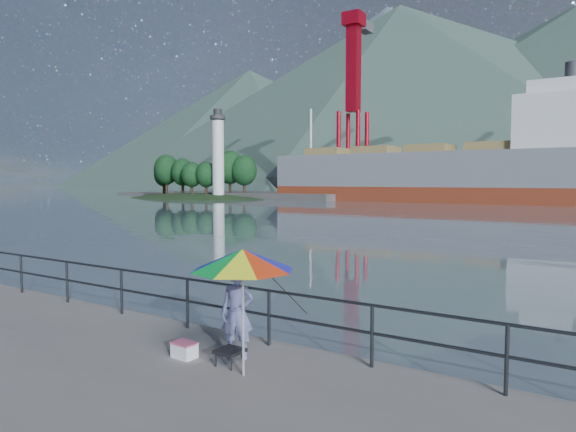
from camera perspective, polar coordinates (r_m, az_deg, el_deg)
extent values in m
cylinder|color=#2D3033|center=(11.26, -14.83, -6.25)|extent=(22.00, 0.05, 0.05)
cylinder|color=#2D3033|center=(11.34, -14.78, -8.49)|extent=(22.00, 0.05, 0.05)
cube|color=#2D3033|center=(11.35, -14.78, -8.74)|extent=(22.00, 0.06, 1.00)
cone|color=#385147|center=(246.74, -4.30, 9.69)|extent=(228.80, 228.80, 55.00)
cone|color=#385147|center=(222.79, 12.22, 12.82)|extent=(312.00, 312.00, 75.00)
ellipsoid|color=#263F1E|center=(92.70, -10.15, 2.10)|extent=(48.00, 26.40, 8.40)
cylinder|color=white|center=(87.98, -7.78, 6.26)|extent=(2.00, 2.00, 13.00)
cylinder|color=#2D2D2D|center=(88.59, -7.82, 11.11)|extent=(1.80, 1.80, 2.00)
imported|color=navy|center=(8.76, -5.65, -10.66)|extent=(0.66, 0.56, 1.53)
cylinder|color=white|center=(7.95, -5.01, -11.21)|extent=(0.04, 0.04, 1.78)
cone|color=#09A639|center=(7.77, -5.05, -4.85)|extent=(1.79, 1.79, 0.33)
cube|color=black|center=(8.56, -6.48, -14.67)|extent=(0.42, 0.42, 0.05)
cube|color=#2D3033|center=(8.61, -6.47, -15.51)|extent=(0.34, 0.34, 0.21)
cube|color=white|center=(9.07, -11.45, -14.46)|extent=(0.42, 0.30, 0.23)
cylinder|color=black|center=(9.81, -0.16, -13.66)|extent=(0.14, 1.69, 1.20)
cube|color=maroon|center=(79.08, 15.65, 2.24)|extent=(49.50, 8.57, 2.50)
cube|color=slate|center=(79.07, 15.70, 4.95)|extent=(49.50, 8.57, 5.00)
cube|color=silver|center=(76.26, 27.38, 9.22)|extent=(9.00, 7.20, 7.00)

